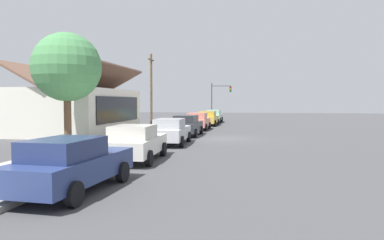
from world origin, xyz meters
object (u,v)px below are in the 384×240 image
shade_tree (67,68)px  fire_hydrant_red (78,158)px  car_mustard (208,118)px  car_navy (71,164)px  car_seafoam (214,116)px  utility_pole_wooden (151,89)px  car_silver (171,131)px  car_charcoal (187,125)px  car_coral (198,121)px  car_ivory (136,142)px  traffic_light_main (219,95)px

shade_tree → fire_hydrant_red: bearing=-148.5°
car_mustard → car_navy: bearing=-179.8°
car_seafoam → utility_pole_wooden: 10.83m
car_mustard → shade_tree: 20.21m
shade_tree → fire_hydrant_red: (-7.46, -4.58, -4.15)m
car_silver → car_charcoal: bearing=-1.9°
car_mustard → shade_tree: (-18.90, 6.06, 3.83)m
car_silver → fire_hydrant_red: (-8.81, 1.47, -0.32)m
car_silver → car_coral: (11.35, 0.12, -0.00)m
car_ivory → car_silver: 6.15m
traffic_light_main → utility_pole_wooden: 15.02m
car_coral → traffic_light_main: bearing=-1.4°
fire_hydrant_red → car_charcoal: bearing=-5.7°
car_silver → fire_hydrant_red: 8.93m
car_mustard → car_seafoam: bearing=0.3°
car_mustard → traffic_light_main: 11.05m
car_silver → traffic_light_main: bearing=-2.8°
car_ivory → car_charcoal: 11.73m
car_ivory → fire_hydrant_red: (-2.65, 1.34, -0.32)m
car_ivory → traffic_light_main: size_ratio=0.88×
shade_tree → fire_hydrant_red: size_ratio=9.48×
car_charcoal → utility_pole_wooden: utility_pole_wooden is taller
car_coral → car_seafoam: size_ratio=0.91×
car_coral → utility_pole_wooden: 6.88m
car_mustard → car_coral: bearing=179.2°
car_ivory → car_charcoal: (11.73, -0.09, 0.00)m
fire_hydrant_red → car_ivory: bearing=-26.7°
car_mustard → shade_tree: bearing=162.8°
car_navy → car_ivory: same height
car_navy → car_silver: same height
car_seafoam → car_silver: bearing=179.0°
car_charcoal → car_silver: bearing=-179.9°
car_mustard → utility_pole_wooden: size_ratio=0.64×
car_silver → car_coral: 11.35m
car_seafoam → shade_tree: shade_tree is taller
car_navy → utility_pole_wooden: 26.84m
shade_tree → car_ivory: bearing=-129.1°
car_coral → shade_tree: shade_tree is taller
car_charcoal → car_mustard: size_ratio=1.01×
car_ivory → car_coral: size_ratio=1.05×
car_coral → fire_hydrant_red: size_ratio=6.14×
car_charcoal → fire_hydrant_red: bearing=174.0°
car_coral → car_mustard: size_ratio=0.90×
car_navy → car_coral: same height
car_coral → shade_tree: (-12.70, 5.92, 3.84)m
car_ivory → car_seafoam: bearing=-3.0°
car_mustard → shade_tree: shade_tree is taller
utility_pole_wooden → car_navy: bearing=-168.5°
shade_tree → car_seafoam: bearing=-13.9°
car_charcoal → shade_tree: shade_tree is taller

